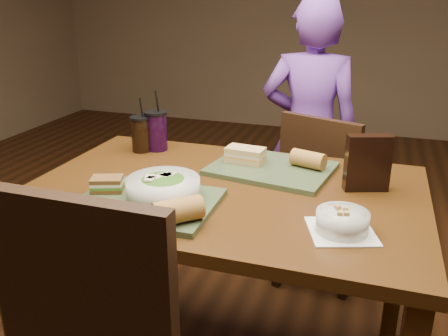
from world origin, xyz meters
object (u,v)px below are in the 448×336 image
Objects in this scene: tray_near at (147,203)px; salad_bowl at (163,187)px; baguette_near at (178,211)px; chip_bag at (368,163)px; cup_berry at (156,131)px; soup_bowl at (342,221)px; cup_cola at (141,134)px; diner at (309,134)px; dining_table at (224,212)px; baguette_far at (308,159)px; chair_far at (318,194)px; tray_far at (272,168)px; sandwich_near at (107,184)px; sandwich_far at (245,155)px.

salad_bowl is (0.05, 0.03, 0.05)m from tray_near.
tray_near is at bearing 145.42° from baguette_near.
tray_near is at bearing -171.33° from chip_bag.
soup_bowl is at bearing -32.00° from cup_berry.
cup_cola is 0.90× the size of cup_berry.
diner is 6.07× the size of cup_cola.
dining_table is 5.80× the size of salad_bowl.
baguette_far reaches higher than tray_near.
dining_table is 0.96× the size of diner.
chair_far is 0.81m from cup_berry.
tray_near is (-0.18, -0.21, 0.10)m from dining_table.
dining_table is 0.99m from diner.
tray_far reaches higher than dining_table.
chair_far is at bearing 31.15° from cup_cola.
sandwich_near is at bearing -75.93° from cup_cola.
sandwich_near is (-0.57, -0.85, 0.31)m from chair_far.
sandwich_far is 0.66× the size of cup_cola.
diner is 3.23× the size of tray_far.
soup_bowl reaches higher than tray_near.
dining_table is 0.40m from sandwich_near.
tray_far is 3.44× the size of baguette_far.
salad_bowl is 1.84× the size of baguette_far.
baguette_near is (-0.17, -1.29, 0.12)m from diner.
chip_bag is at bearing -11.52° from cup_berry.
diner reaches higher than tray_near.
diner is 1.20m from salad_bowl.
salad_bowl is 0.66m from chip_bag.
tray_far is 0.35m from chip_bag.
chip_bag is at bearing -11.57° from sandwich_far.
cup_berry is at bearing 148.94° from chip_bag.
salad_bowl is 0.17m from baguette_near.
salad_bowl reaches higher than sandwich_far.
soup_bowl is 0.73m from sandwich_near.
cup_berry is at bearing 120.56° from baguette_near.
tray_near is 1.88× the size of cup_cola.
cup_berry reaches higher than baguette_near.
sandwich_far is 1.20× the size of baguette_far.
cup_cola reaches higher than tray_far.
cup_berry is at bearing 148.00° from soup_bowl.
tray_far is 3.69× the size of sandwich_near.
tray_far is at bearing -5.87° from cup_cola.
tray_far is at bearing 57.12° from salad_bowl.
tray_near is 0.55m from cup_berry.
chair_far is at bearing 64.59° from tray_near.
chip_bag is at bearing 16.13° from dining_table.
tray_near is at bearing -178.74° from soup_bowl.
cup_berry is 0.85m from chip_bag.
salad_bowl is 1.02× the size of soup_bowl.
dining_table is 11.41× the size of sandwich_near.
soup_bowl is 0.88× the size of cup_berry.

